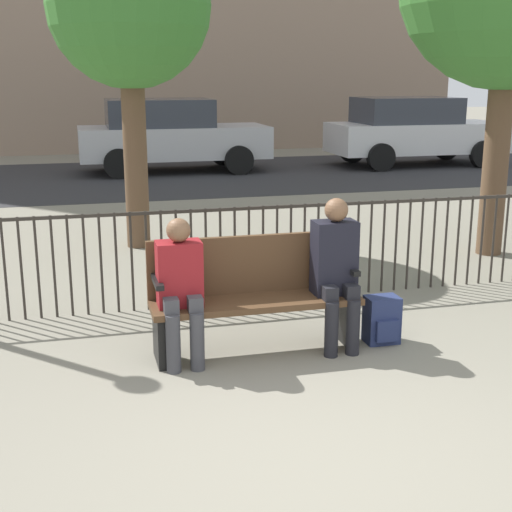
# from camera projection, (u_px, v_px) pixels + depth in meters

# --- Properties ---
(ground_plane) EXTENTS (80.00, 80.00, 0.00)m
(ground_plane) POSITION_uv_depth(u_px,v_px,m) (335.00, 470.00, 4.03)
(ground_plane) COLOR gray
(park_bench) EXTENTS (1.66, 0.45, 0.92)m
(park_bench) POSITION_uv_depth(u_px,v_px,m) (254.00, 291.00, 5.67)
(park_bench) COLOR #4C331E
(park_bench) RESTS_ON ground
(seated_person_0) EXTENTS (0.34, 0.39, 1.13)m
(seated_person_0) POSITION_uv_depth(u_px,v_px,m) (181.00, 284.00, 5.37)
(seated_person_0) COLOR #3D3D42
(seated_person_0) RESTS_ON ground
(seated_person_1) EXTENTS (0.34, 0.39, 1.23)m
(seated_person_1) POSITION_uv_depth(u_px,v_px,m) (336.00, 267.00, 5.66)
(seated_person_1) COLOR black
(seated_person_1) RESTS_ON ground
(backpack) EXTENTS (0.27, 0.24, 0.39)m
(backpack) POSITION_uv_depth(u_px,v_px,m) (382.00, 320.00, 5.89)
(backpack) COLOR navy
(backpack) RESTS_ON ground
(fence_railing) EXTENTS (9.01, 0.03, 0.95)m
(fence_railing) POSITION_uv_depth(u_px,v_px,m) (221.00, 248.00, 6.79)
(fence_railing) COLOR #2D2823
(fence_railing) RESTS_ON ground
(tree_1) EXTENTS (1.97, 1.97, 3.95)m
(tree_1) POSITION_uv_depth(u_px,v_px,m) (129.00, 9.00, 8.52)
(tree_1) COLOR brown
(tree_1) RESTS_ON ground
(street_surface) EXTENTS (24.00, 6.00, 0.01)m
(street_surface) POSITION_uv_depth(u_px,v_px,m) (139.00, 177.00, 15.29)
(street_surface) COLOR #2B2B2D
(street_surface) RESTS_ON ground
(parked_car_0) EXTENTS (4.20, 1.94, 1.62)m
(parked_car_0) POSITION_uv_depth(u_px,v_px,m) (170.00, 134.00, 16.01)
(parked_car_0) COLOR #B7B7BC
(parked_car_0) RESTS_ON ground
(parked_car_1) EXTENTS (4.20, 1.94, 1.62)m
(parked_car_1) POSITION_uv_depth(u_px,v_px,m) (414.00, 130.00, 17.16)
(parked_car_1) COLOR silver
(parked_car_1) RESTS_ON ground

